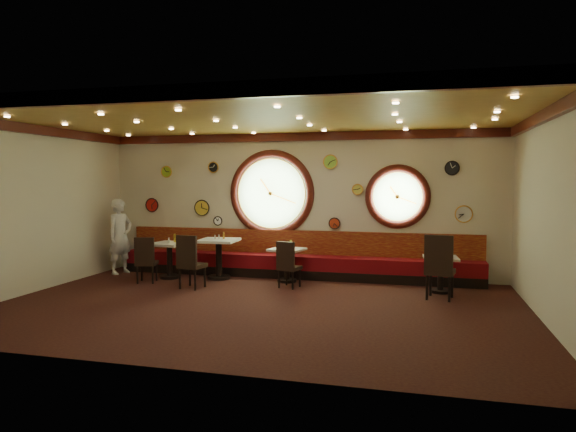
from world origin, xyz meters
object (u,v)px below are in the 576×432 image
Objects in this scene: condiment_d_pepper at (442,255)px; table_d at (441,270)px; table_b at (219,254)px; condiment_a_salt at (169,240)px; condiment_c_pepper at (289,246)px; chair_c at (287,261)px; condiment_a_pepper at (169,240)px; condiment_c_bottle at (291,244)px; table_a at (170,256)px; condiment_a_bottle at (175,238)px; condiment_b_bottle at (224,235)px; condiment_d_bottle at (445,252)px; waiter at (120,236)px; chair_b at (189,258)px; condiment_b_pepper at (219,237)px; chair_a at (146,257)px; condiment_b_salt at (215,237)px; condiment_d_salt at (436,254)px; chair_d at (439,263)px; table_c at (287,261)px; condiment_c_salt at (284,245)px.

table_d is at bearing 98.21° from condiment_d_pepper.
condiment_a_salt is at bearing -172.36° from table_b.
chair_c is at bearing -78.08° from condiment_c_pepper.
condiment_c_bottle is (2.69, 0.29, -0.04)m from condiment_a_pepper.
condiment_a_bottle is (0.07, 0.13, 0.38)m from table_a.
condiment_d_bottle is at bearing -2.56° from condiment_b_bottle.
table_b is at bearing -72.46° from waiter.
chair_b is 0.39× the size of waiter.
chair_a is at bearing -146.48° from condiment_b_pepper.
condiment_b_pepper is 0.53× the size of condiment_a_bottle.
chair_a reaches higher than condiment_c_pepper.
waiter reaches higher than table_d.
condiment_c_bottle is at bearing 4.26° from condiment_b_salt.
condiment_d_pepper is (0.10, -0.12, 0.00)m from condiment_d_salt.
chair_c is (1.70, -0.58, -0.01)m from table_b.
table_a is at bearing -176.65° from chair_d.
table_b is 8.93× the size of condiment_b_pepper.
table_b is 4.77× the size of condiment_a_bottle.
table_b is 9.99× the size of condiment_d_pepper.
condiment_c_bottle is at bearing 5.73° from condiment_a_salt.
chair_b is at bearing -93.78° from condiment_b_salt.
table_b is 4.55m from condiment_d_salt.
condiment_b_salt reaches higher than table_c.
table_c is at bearing -71.32° from waiter.
condiment_a_bottle reaches higher than table_c.
condiment_a_salt is (-0.95, 0.99, 0.22)m from chair_b.
condiment_b_bottle is (1.39, 0.88, 0.39)m from chair_a.
chair_a is at bearing -108.95° from table_a.
table_b is 2.46m from waiter.
condiment_d_bottle is at bearing 3.70° from condiment_d_salt.
waiter is (-1.14, 0.87, 0.31)m from chair_a.
condiment_a_bottle is at bearing -176.54° from chair_c.
condiment_d_bottle is at bearing -5.08° from condiment_c_salt.
condiment_a_bottle is 2.60m from condiment_c_bottle.
table_b reaches higher than table_c.
condiment_c_pepper is at bearing -47.90° from condiment_c_salt.
chair_a is at bearing -164.47° from condiment_c_pepper.
table_b is 4.65m from condiment_d_pepper.
condiment_c_bottle is at bearing 175.08° from condiment_d_bottle.
condiment_b_pepper is at bearing 5.19° from condiment_a_bottle.
condiment_a_bottle is (0.09, 0.11, 0.04)m from condiment_a_pepper.
table_b is 1.45m from condiment_c_salt.
condiment_b_pepper reaches higher than table_b.
condiment_d_salt is (4.63, -0.16, -0.18)m from condiment_b_salt.
chair_a reaches higher than condiment_c_bottle.
chair_d reaches higher than table_d.
condiment_c_pepper is 3.07m from condiment_d_pepper.
condiment_d_salt is at bearing -2.80° from condiment_b_bottle.
chair_b is (-1.68, -1.19, 0.17)m from table_c.
chair_a is at bearing -174.16° from table_d.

